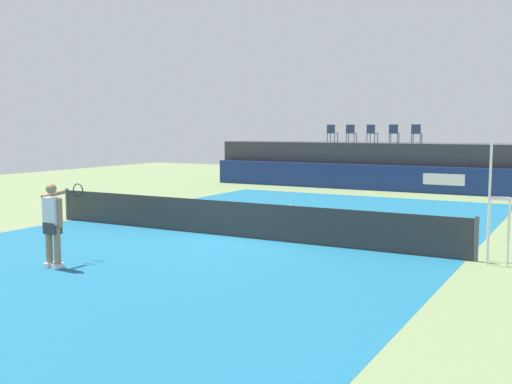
{
  "coord_description": "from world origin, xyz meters",
  "views": [
    {
      "loc": [
        8.26,
        -13.59,
        2.9
      ],
      "look_at": [
        -0.42,
        2.0,
        1.0
      ],
      "focal_mm": 42.03,
      "sensor_mm": 36.0,
      "label": 1
    }
  ],
  "objects": [
    {
      "name": "spectator_platform",
      "position": [
        0.0,
        15.3,
        1.1
      ],
      "size": [
        18.0,
        2.8,
        2.2
      ],
      "primitive_type": "cube",
      "color": "#38383D",
      "rests_on": "ground"
    },
    {
      "name": "ground_plane",
      "position": [
        0.0,
        3.0,
        0.0
      ],
      "size": [
        48.0,
        48.0,
        0.0
      ],
      "primitive_type": "plane",
      "color": "#6B7F51"
    },
    {
      "name": "court_inner",
      "position": [
        0.0,
        0.0,
        0.0
      ],
      "size": [
        12.0,
        22.0,
        0.0
      ],
      "primitive_type": "cube",
      "color": "#16597A",
      "rests_on": "ground"
    },
    {
      "name": "tennis_ball",
      "position": [
        -1.41,
        6.42,
        0.04
      ],
      "size": [
        0.07,
        0.07,
        0.07
      ],
      "primitive_type": "sphere",
      "color": "#D8EA33",
      "rests_on": "court_inner"
    },
    {
      "name": "tennis_player",
      "position": [
        -1.42,
        -4.89,
        0.96
      ],
      "size": [
        0.68,
        1.12,
        1.77
      ],
      "color": "white",
      "rests_on": "court_inner"
    },
    {
      "name": "spectator_chair_far_right",
      "position": [
        1.07,
        14.93,
        2.69
      ],
      "size": [
        0.46,
        0.46,
        0.89
      ],
      "color": "#2D3D56",
      "rests_on": "spectator_platform"
    },
    {
      "name": "umpire_chair",
      "position": [
        6.53,
        -0.01,
        1.59
      ],
      "size": [
        0.47,
        0.47,
        2.76
      ],
      "color": "white",
      "rests_on": "ground"
    },
    {
      "name": "spectator_chair_left",
      "position": [
        -2.34,
        15.33,
        2.69
      ],
      "size": [
        0.46,
        0.46,
        0.89
      ],
      "color": "#2D3D56",
      "rests_on": "spectator_platform"
    },
    {
      "name": "spectator_chair_far_left",
      "position": [
        -3.33,
        15.21,
        2.69
      ],
      "size": [
        0.46,
        0.46,
        0.89
      ],
      "color": "#2D3D56",
      "rests_on": "spectator_platform"
    },
    {
      "name": "sponsor_wall",
      "position": [
        0.01,
        13.5,
        0.6
      ],
      "size": [
        18.0,
        0.22,
        1.2
      ],
      "color": "navy",
      "rests_on": "ground"
    },
    {
      "name": "spectator_chair_center",
      "position": [
        -1.27,
        15.4,
        2.69
      ],
      "size": [
        0.47,
        0.47,
        0.89
      ],
      "color": "#2D3D56",
      "rests_on": "spectator_platform"
    },
    {
      "name": "net_post_near",
      "position": [
        -6.2,
        0.0,
        0.5
      ],
      "size": [
        0.1,
        0.1,
        1.0
      ],
      "primitive_type": "cylinder",
      "color": "#4C4C51",
      "rests_on": "ground"
    },
    {
      "name": "tennis_net",
      "position": [
        0.0,
        0.0,
        0.47
      ],
      "size": [
        12.4,
        0.02,
        0.95
      ],
      "primitive_type": "cube",
      "color": "#2D2D2D",
      "rests_on": "ground"
    },
    {
      "name": "net_post_far",
      "position": [
        6.2,
        0.0,
        0.5
      ],
      "size": [
        0.1,
        0.1,
        1.0
      ],
      "primitive_type": "cylinder",
      "color": "#4C4C51",
      "rests_on": "ground"
    },
    {
      "name": "spectator_chair_right",
      "position": [
        -0.1,
        15.22,
        2.69
      ],
      "size": [
        0.48,
        0.48,
        0.89
      ],
      "color": "#2D3D56",
      "rests_on": "spectator_platform"
    }
  ]
}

